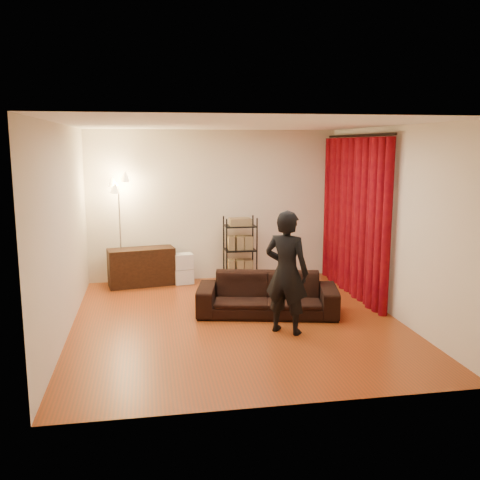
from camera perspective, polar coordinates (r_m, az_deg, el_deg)
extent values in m
plane|color=#90360F|center=(7.57, -0.36, -8.65)|extent=(5.00, 5.00, 0.00)
plane|color=white|center=(7.17, -0.38, 12.24)|extent=(5.00, 5.00, 0.00)
plane|color=beige|center=(9.70, -2.82, 3.70)|extent=(5.00, 0.00, 5.00)
plane|color=beige|center=(4.84, 4.54, -2.88)|extent=(5.00, 0.00, 5.00)
plane|color=beige|center=(7.23, -18.25, 0.97)|extent=(0.00, 5.00, 5.00)
plane|color=beige|center=(7.93, 15.88, 1.87)|extent=(0.00, 5.00, 5.00)
cylinder|color=black|center=(8.85, 12.48, 10.83)|extent=(0.04, 2.65, 0.04)
imported|color=black|center=(7.80, 2.93, -5.82)|extent=(2.13, 1.20, 0.59)
imported|color=black|center=(6.95, 4.98, -3.45)|extent=(0.71, 0.66, 1.62)
cube|color=black|center=(9.50, -10.46, -2.84)|extent=(1.19, 0.62, 0.66)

